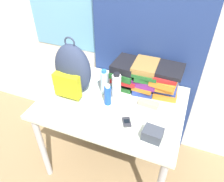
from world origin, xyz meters
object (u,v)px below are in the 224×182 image
Objects in this scene: cell_phone at (127,122)px; sunglasses_case at (148,104)px; book_stack_left at (126,73)px; book_stack_right at (166,81)px; sports_bottle at (116,86)px; water_bottle at (104,82)px; sunscreen_bottle at (108,95)px; backpack at (72,71)px; book_stack_center at (146,76)px; camera_pouch at (153,134)px.

sunglasses_case is (0.09, 0.23, 0.01)m from cell_phone.
book_stack_right is (0.32, -0.00, 0.01)m from book_stack_left.
sports_bottle is 0.27m from sunglasses_case.
water_bottle is 1.39× the size of sunglasses_case.
sunscreen_bottle is at bearing 144.93° from cell_phone.
cell_phone is at bearing -112.37° from sunglasses_case.
backpack is 0.44m from book_stack_left.
backpack is 4.65× the size of cell_phone.
water_bottle is (0.23, 0.08, -0.10)m from backpack.
camera_pouch is at bearing -69.33° from book_stack_center.
book_stack_left reaches higher than water_bottle.
cell_phone is 0.78× the size of camera_pouch.
backpack is at bearing -160.86° from water_bottle.
book_stack_right is at bearing 92.59° from camera_pouch.
water_bottle is (-0.12, -0.17, -0.02)m from book_stack_left.
sunscreen_bottle is at bearing -7.09° from backpack.
water_bottle is at bearing 167.94° from sports_bottle.
sunglasses_case is (0.37, -0.03, -0.08)m from water_bottle.
book_stack_center is (0.51, 0.25, -0.08)m from backpack.
camera_pouch is (0.02, -0.49, -0.09)m from book_stack_right.
book_stack_center is 1.58× the size of sunscreen_bottle.
book_stack_right is at bearing -0.16° from book_stack_center.
book_stack_left is at bearing 80.80° from sunscreen_bottle.
book_stack_center reaches higher than camera_pouch.
sports_bottle is at bearing -132.75° from book_stack_center.
book_stack_left is 1.31× the size of water_bottle.
sunscreen_bottle is at bearing 152.50° from camera_pouch.
book_stack_center reaches higher than book_stack_left.
sports_bottle is 2.23× the size of cell_phone.
book_stack_left is 0.29m from sunscreen_bottle.
sunscreen_bottle is at bearing -126.38° from book_stack_center.
water_bottle reaches higher than sunscreen_bottle.
book_stack_center is at bearing 30.09° from water_bottle.
book_stack_center is 2.74× the size of cell_phone.
backpack is at bearing 172.91° from sunscreen_bottle.
water_bottle is 2.11× the size of cell_phone.
sunglasses_case is at bearing 67.63° from cell_phone.
book_stack_right is 1.27× the size of water_bottle.
book_stack_center is 0.53m from camera_pouch.
backpack is 1.68× the size of book_stack_left.
sports_bottle is 0.10m from sunscreen_bottle.
camera_pouch is (0.35, -0.49, -0.08)m from book_stack_left.
book_stack_right is 0.50m from camera_pouch.
book_stack_center is 0.26m from sports_bottle.
book_stack_right reaches higher than water_bottle.
water_bottle is 1.63× the size of camera_pouch.
book_stack_right is at bearing 67.73° from cell_phone.
sports_bottle is (-0.01, -0.19, -0.01)m from book_stack_left.
backpack is 3.61× the size of camera_pouch.
sunglasses_case is (-0.08, -0.19, -0.11)m from book_stack_right.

